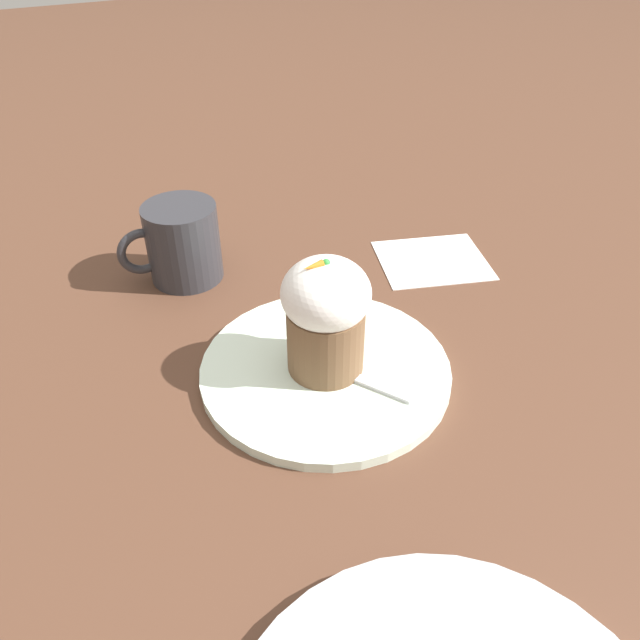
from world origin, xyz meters
TOP-DOWN VIEW (x-y plane):
  - ground_plane at (0.00, 0.00)m, footprint 4.00×4.00m
  - dessert_plate at (0.00, 0.00)m, footprint 0.25×0.25m
  - carrot_cake at (0.00, -0.00)m, footprint 0.08×0.08m
  - spoon at (-0.00, 0.01)m, footprint 0.09×0.11m
  - coffee_cup at (0.08, -0.23)m, footprint 0.12×0.09m
  - paper_napkin at (-0.22, -0.13)m, footprint 0.16×0.15m

SIDE VIEW (x-z plane):
  - ground_plane at x=0.00m, z-range 0.00..0.00m
  - paper_napkin at x=-0.22m, z-range 0.00..0.00m
  - dessert_plate at x=0.00m, z-range 0.00..0.01m
  - spoon at x=0.00m, z-range 0.01..0.02m
  - coffee_cup at x=0.08m, z-range 0.00..0.09m
  - carrot_cake at x=0.00m, z-range 0.01..0.14m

